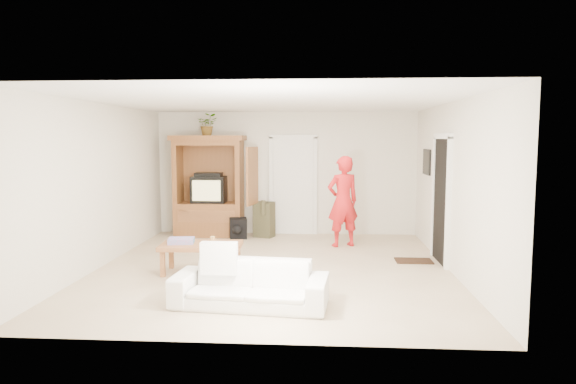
% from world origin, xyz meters
% --- Properties ---
extents(floor, '(6.00, 6.00, 0.00)m').
position_xyz_m(floor, '(0.00, 0.00, 0.00)').
color(floor, tan).
rests_on(floor, ground).
extents(ceiling, '(6.00, 6.00, 0.00)m').
position_xyz_m(ceiling, '(0.00, 0.00, 2.60)').
color(ceiling, white).
rests_on(ceiling, floor).
extents(wall_back, '(5.50, 0.00, 5.50)m').
position_xyz_m(wall_back, '(0.00, 3.00, 1.30)').
color(wall_back, silver).
rests_on(wall_back, floor).
extents(wall_front, '(5.50, 0.00, 5.50)m').
position_xyz_m(wall_front, '(0.00, -3.00, 1.30)').
color(wall_front, silver).
rests_on(wall_front, floor).
extents(wall_left, '(0.00, 6.00, 6.00)m').
position_xyz_m(wall_left, '(-2.75, 0.00, 1.30)').
color(wall_left, silver).
rests_on(wall_left, floor).
extents(wall_right, '(0.00, 6.00, 6.00)m').
position_xyz_m(wall_right, '(2.75, 0.00, 1.30)').
color(wall_right, silver).
rests_on(wall_right, floor).
extents(armoire, '(1.82, 1.14, 2.10)m').
position_xyz_m(armoire, '(-1.58, 2.66, 0.91)').
color(armoire, brown).
rests_on(armoire, floor).
extents(door_back, '(0.85, 0.05, 2.04)m').
position_xyz_m(door_back, '(0.15, 2.97, 1.02)').
color(door_back, white).
rests_on(door_back, floor).
extents(doorway_right, '(0.05, 0.90, 2.04)m').
position_xyz_m(doorway_right, '(2.73, 0.60, 1.02)').
color(doorway_right, black).
rests_on(doorway_right, floor).
extents(framed_picture, '(0.03, 0.60, 0.48)m').
position_xyz_m(framed_picture, '(2.73, 1.90, 1.60)').
color(framed_picture, black).
rests_on(framed_picture, wall_right).
extents(doormat, '(0.60, 0.40, 0.02)m').
position_xyz_m(doormat, '(2.30, 0.60, 0.01)').
color(doormat, '#382316').
rests_on(doormat, floor).
extents(plant, '(0.45, 0.41, 0.45)m').
position_xyz_m(plant, '(-1.60, 2.63, 2.32)').
color(plant, '#4C7238').
rests_on(plant, armoire).
extents(man, '(0.74, 0.62, 1.72)m').
position_xyz_m(man, '(1.16, 1.75, 0.86)').
color(man, red).
rests_on(man, floor).
extents(sofa, '(1.94, 0.91, 0.55)m').
position_xyz_m(sofa, '(-0.10, -1.85, 0.27)').
color(sofa, white).
rests_on(sofa, floor).
extents(coffee_table, '(1.24, 0.71, 0.45)m').
position_xyz_m(coffee_table, '(-1.06, -0.34, 0.39)').
color(coffee_table, '#9D6336').
rests_on(coffee_table, floor).
extents(towel, '(0.42, 0.33, 0.08)m').
position_xyz_m(towel, '(-1.37, -0.34, 0.49)').
color(towel, '#D04587').
rests_on(towel, coffee_table).
extents(candle, '(0.08, 0.08, 0.10)m').
position_xyz_m(candle, '(-0.90, -0.28, 0.50)').
color(candle, tan).
rests_on(candle, coffee_table).
extents(backpack_black, '(0.38, 0.28, 0.42)m').
position_xyz_m(backpack_black, '(-0.93, 2.28, 0.21)').
color(backpack_black, black).
rests_on(backpack_black, floor).
extents(backpack_olive, '(0.46, 0.40, 0.73)m').
position_xyz_m(backpack_olive, '(-0.43, 2.56, 0.37)').
color(backpack_olive, '#47442B').
rests_on(backpack_olive, floor).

